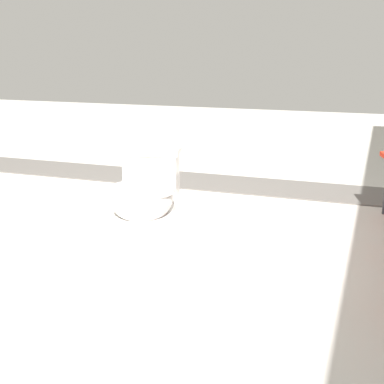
{
  "coord_description": "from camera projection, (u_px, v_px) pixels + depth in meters",
  "views": [
    {
      "loc": [
        2.91,
        1.4,
        1.12
      ],
      "look_at": [
        0.05,
        0.39,
        0.3
      ],
      "focal_mm": 50.0,
      "sensor_mm": 36.0,
      "label": 1
    }
  ],
  "objects": [
    {
      "name": "toilet",
      "position": [
        146.0,
        200.0,
        3.26
      ],
      "size": [
        0.7,
        0.51,
        0.52
      ],
      "rotation": [
        0.0,
        0.0,
        0.23
      ],
      "color": "white",
      "rests_on": "ground"
    },
    {
      "name": "ground_plane",
      "position": [
        138.0,
        230.0,
        3.39
      ],
      "size": [
        14.0,
        14.0,
        0.0
      ],
      "primitive_type": "plane",
      "color": "beige"
    },
    {
      "name": "gravel_strip",
      "position": [
        260.0,
        186.0,
        4.44
      ],
      "size": [
        0.56,
        8.0,
        0.01
      ],
      "primitive_type": "cube",
      "color": "#605B56",
      "rests_on": "ground"
    }
  ]
}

